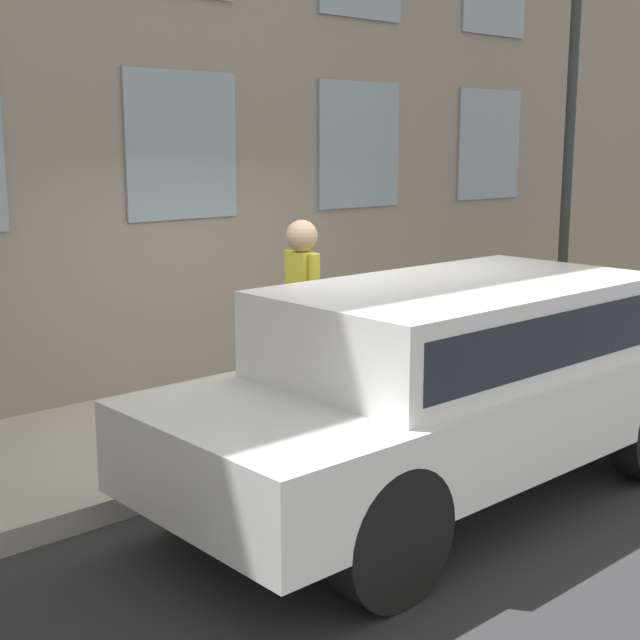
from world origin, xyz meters
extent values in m
plane|color=#2D2D30|center=(0.00, 0.00, 0.00)|extent=(80.00, 80.00, 0.00)
cube|color=#B2ADA3|center=(1.13, 0.00, 0.09)|extent=(2.27, 60.00, 0.17)
cube|color=#8C9EA8|center=(2.25, -4.84, 2.54)|extent=(0.03, 1.27, 1.43)
cube|color=#8C9EA8|center=(2.25, -2.42, 2.54)|extent=(0.03, 1.27, 1.43)
cube|color=#8C9EA8|center=(2.25, 0.00, 2.54)|extent=(0.03, 1.27, 1.43)
cylinder|color=gray|center=(0.54, -0.48, 0.19)|extent=(0.37, 0.37, 0.04)
cylinder|color=gray|center=(0.54, -0.48, 0.50)|extent=(0.27, 0.27, 0.65)
sphere|color=slate|center=(0.54, -0.48, 0.83)|extent=(0.29, 0.29, 0.29)
cylinder|color=black|center=(0.54, -0.48, 0.91)|extent=(0.10, 0.10, 0.11)
cylinder|color=gray|center=(0.54, -0.66, 0.58)|extent=(0.09, 0.10, 0.09)
cylinder|color=gray|center=(0.54, -0.29, 0.58)|extent=(0.09, 0.10, 0.09)
cylinder|color=#232328|center=(0.52, -0.11, 0.59)|extent=(0.12, 0.12, 0.84)
cylinder|color=#232328|center=(0.69, -0.11, 0.59)|extent=(0.12, 0.12, 0.84)
cube|color=yellow|center=(0.60, -0.11, 1.32)|extent=(0.23, 0.16, 0.63)
cylinder|color=yellow|center=(0.44, -0.11, 1.34)|extent=(0.10, 0.10, 0.60)
cylinder|color=yellow|center=(0.77, -0.11, 1.34)|extent=(0.10, 0.10, 0.60)
sphere|color=tan|center=(0.60, -0.11, 1.78)|extent=(0.28, 0.28, 0.28)
cylinder|color=black|center=(-2.02, 1.51, 0.42)|extent=(0.24, 0.83, 0.83)
cylinder|color=black|center=(-0.45, 1.51, 0.42)|extent=(0.24, 0.83, 0.83)
cylinder|color=black|center=(-0.45, -1.40, 0.42)|extent=(0.24, 0.83, 0.83)
cube|color=white|center=(-1.23, 0.06, 0.71)|extent=(1.81, 4.69, 0.59)
cube|color=white|center=(-1.23, -0.06, 1.30)|extent=(1.59, 2.91, 0.59)
cube|color=#1E232D|center=(-1.23, -0.06, 1.30)|extent=(1.60, 2.68, 0.38)
cylinder|color=#2D332D|center=(0.78, -4.44, 0.23)|extent=(0.26, 0.26, 0.12)
cylinder|color=#2D332D|center=(0.78, -4.44, 2.63)|extent=(0.12, 0.12, 4.92)
camera|label=1|loc=(-5.20, 4.91, 2.57)|focal=50.00mm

